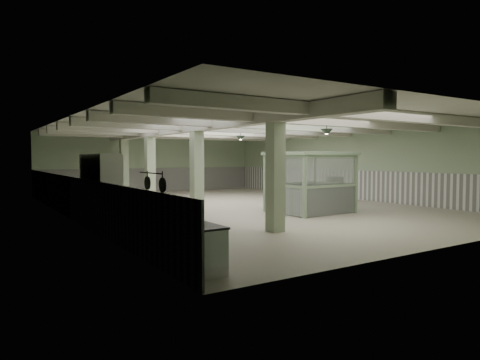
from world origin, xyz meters
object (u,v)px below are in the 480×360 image
prep_counter (158,234)px  walkin_cooler (101,190)px  guard_booth (310,171)px  filing_cabinet (335,193)px

prep_counter → walkin_cooler: 4.40m
prep_counter → guard_booth: (7.89, 3.76, 1.18)m
guard_booth → prep_counter: bearing=-156.6°
walkin_cooler → filing_cabinet: bearing=-1.5°
walkin_cooler → filing_cabinet: size_ratio=1.88×
prep_counter → walkin_cooler: walkin_cooler is taller
prep_counter → guard_booth: 8.82m
walkin_cooler → prep_counter: bearing=-88.9°
walkin_cooler → guard_booth: bearing=-4.1°
prep_counter → guard_booth: bearing=25.5°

